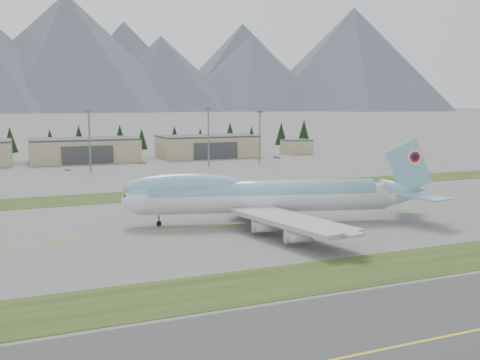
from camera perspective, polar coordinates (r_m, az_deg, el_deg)
name	(u,v)px	position (r m, az deg, el deg)	size (l,w,h in m)	color
ground	(232,225)	(116.67, -0.84, -4.79)	(7000.00, 7000.00, 0.00)	#5E5E5C
grass_strip_near	(323,276)	(83.66, 8.83, -10.07)	(400.00, 14.00, 0.08)	#264017
grass_strip_far	(177,193)	(158.67, -6.76, -1.44)	(400.00, 18.00, 0.08)	#264017
asphalt_taxiway	(435,339)	(65.65, 20.07, -15.65)	(400.00, 32.00, 0.04)	#333333
taxiway_line_main	(232,225)	(116.67, -0.84, -4.79)	(400.00, 0.40, 0.02)	yellow
taxiway_line_near	(435,339)	(65.65, 20.07, -15.65)	(400.00, 0.40, 0.02)	yellow
boeing_747_freighter	(264,196)	(117.48, 2.62, -1.67)	(70.47, 58.73, 18.55)	silver
hangar_center	(84,150)	(258.06, -16.26, 3.12)	(48.00, 26.60, 10.80)	tan
hangar_right	(207,146)	(270.84, -3.51, 3.64)	(48.00, 26.60, 10.80)	tan
control_shed	(297,147)	(289.12, 6.06, 3.57)	(14.00, 12.00, 7.60)	tan
floodlight_masts	(58,130)	(216.25, -18.83, 5.03)	(158.10, 10.22, 24.95)	slate
service_vehicle_a	(67,170)	(224.34, -17.94, 0.98)	(1.40, 3.47, 1.18)	silver
service_vehicle_b	(142,163)	(243.13, -10.38, 1.75)	(1.36, 3.88, 1.28)	#C08730
service_vehicle_c	(277,158)	(263.99, 3.93, 2.35)	(1.69, 4.17, 1.21)	#AFAFB4
conifer_belt	(92,137)	(320.65, -15.50, 4.40)	(273.19, 13.80, 16.95)	black
mountain_ridge_front	(18,54)	(2331.88, -22.57, 12.33)	(4252.36, 1156.06, 525.30)	#495762
mountain_ridge_rear	(56,61)	(3020.32, -18.99, 11.87)	(4441.56, 1010.54, 505.27)	#495762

